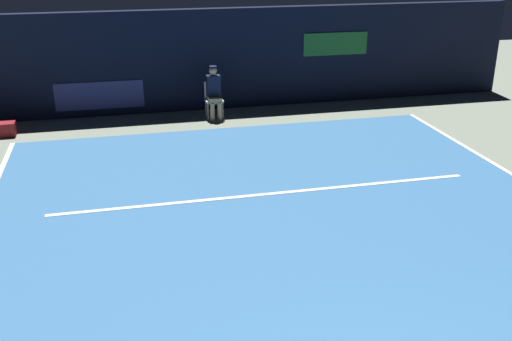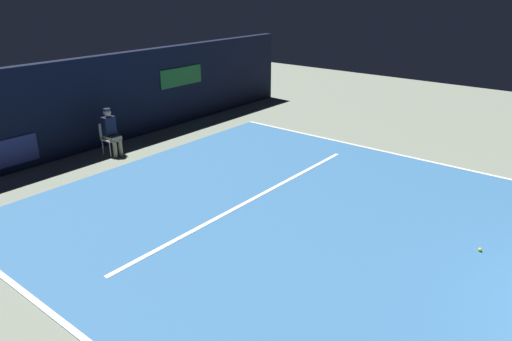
{
  "view_description": "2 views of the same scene",
  "coord_description": "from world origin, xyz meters",
  "views": [
    {
      "loc": [
        -2.46,
        -2.08,
        4.36
      ],
      "look_at": [
        -0.51,
        6.13,
        0.99
      ],
      "focal_mm": 41.71,
      "sensor_mm": 36.0,
      "label": 1
    },
    {
      "loc": [
        -7.33,
        1.38,
        4.5
      ],
      "look_at": [
        -0.51,
        6.83,
        1.0
      ],
      "focal_mm": 32.89,
      "sensor_mm": 36.0,
      "label": 2
    }
  ],
  "objects": [
    {
      "name": "ground_plane",
      "position": [
        0.0,
        5.18,
        0.0
      ],
      "size": [
        31.84,
        31.84,
        0.0
      ],
      "primitive_type": "plane",
      "color": "gray"
    },
    {
      "name": "back_wall",
      "position": [
        -0.0,
        13.27,
        1.3
      ],
      "size": [
        16.73,
        0.33,
        2.6
      ],
      "color": "black",
      "rests_on": "ground"
    },
    {
      "name": "court_surface",
      "position": [
        0.0,
        5.18,
        0.01
      ],
      "size": [
        9.8,
        12.37,
        0.01
      ],
      "primitive_type": "cube",
      "color": "#336699",
      "rests_on": "ground"
    },
    {
      "name": "line_service",
      "position": [
        0.0,
        7.35,
        0.01
      ],
      "size": [
        7.64,
        0.1,
        0.01
      ],
      "primitive_type": "cube",
      "color": "white",
      "rests_on": "court_surface"
    },
    {
      "name": "line_judge_on_chair",
      "position": [
        -0.13,
        12.29,
        0.69
      ],
      "size": [
        0.44,
        0.53,
        1.32
      ],
      "color": "white",
      "rests_on": "ground"
    }
  ]
}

